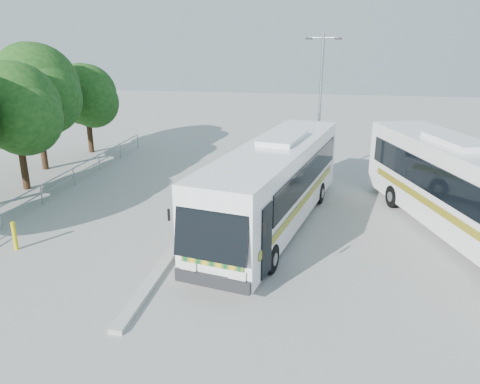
% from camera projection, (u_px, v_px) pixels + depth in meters
% --- Properties ---
extents(ground, '(100.00, 100.00, 0.00)m').
position_uv_depth(ground, '(239.00, 247.00, 17.75)').
color(ground, '#999994').
rests_on(ground, ground).
extents(kerb_divider, '(0.40, 16.00, 0.15)m').
position_uv_depth(kerb_divider, '(194.00, 222.00, 19.97)').
color(kerb_divider, '#B2B2AD').
rests_on(kerb_divider, ground).
extents(railing, '(0.06, 22.00, 1.00)m').
position_uv_depth(railing, '(52.00, 184.00, 22.90)').
color(railing, gray).
rests_on(railing, ground).
extents(tree_far_c, '(4.97, 4.69, 6.49)m').
position_uv_depth(tree_far_c, '(16.00, 107.00, 23.15)').
color(tree_far_c, '#382314').
rests_on(tree_far_c, ground).
extents(tree_far_d, '(5.62, 5.30, 7.33)m').
position_uv_depth(tree_far_d, '(36.00, 88.00, 26.63)').
color(tree_far_d, '#382314').
rests_on(tree_far_d, ground).
extents(tree_far_e, '(4.54, 4.28, 5.92)m').
position_uv_depth(tree_far_e, '(87.00, 95.00, 31.01)').
color(tree_far_e, '#382314').
rests_on(tree_far_e, ground).
extents(coach_main, '(4.97, 12.72, 3.46)m').
position_uv_depth(coach_main, '(275.00, 183.00, 19.15)').
color(coach_main, white).
rests_on(coach_main, ground).
extents(coach_adjacent, '(6.31, 13.00, 3.56)m').
position_uv_depth(coach_adjacent, '(467.00, 190.00, 18.05)').
color(coach_adjacent, silver).
rests_on(coach_adjacent, ground).
extents(lamppost, '(1.86, 0.67, 7.73)m').
position_uv_depth(lamppost, '(320.00, 101.00, 25.31)').
color(lamppost, '#979A9F').
rests_on(lamppost, ground).
extents(bollard, '(0.17, 0.17, 1.11)m').
position_uv_depth(bollard, '(15.00, 236.00, 17.38)').
color(bollard, '#C6B40B').
rests_on(bollard, ground).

